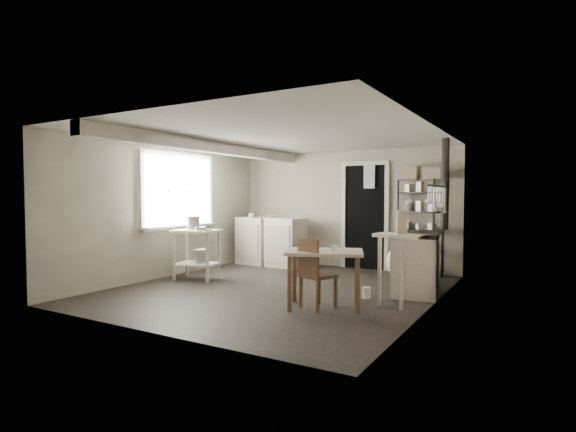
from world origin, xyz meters
The scene contains 31 objects.
floor centered at (0.00, 0.00, 0.00)m, with size 5.00×5.00×0.00m, color black.
ceiling centered at (0.00, 0.00, 2.30)m, with size 5.00×5.00×0.00m, color beige.
wall_back centered at (0.00, 2.50, 1.15)m, with size 4.50×0.02×2.30m, color #B0AB96.
wall_front centered at (0.00, -2.50, 1.15)m, with size 4.50×0.02×2.30m, color #B0AB96.
wall_left centered at (-2.25, 0.00, 1.15)m, with size 0.02×5.00×2.30m, color #B0AB96.
wall_right centered at (2.25, 0.00, 1.15)m, with size 0.02×5.00×2.30m, color #B0AB96.
window centered at (-2.22, 0.20, 1.50)m, with size 0.12×1.76×1.28m, color silver, non-canonical shape.
doorway centered at (0.45, 2.47, 1.00)m, with size 0.96×0.10×2.08m, color silver, non-canonical shape.
ceiling_beam centered at (-1.20, 0.00, 2.20)m, with size 0.18×5.00×0.18m, color silver, non-canonical shape.
wallpaper_panel centered at (2.24, 0.00, 1.15)m, with size 0.01×5.00×2.30m, color beige, non-canonical shape.
utensil_rail centered at (2.19, 0.60, 1.55)m, with size 0.06×1.20×0.44m, color #BCBCBE, non-canonical shape.
prep_table centered at (-1.62, 0.01, 0.40)m, with size 0.73×0.52×0.84m, color silver, non-canonical shape.
stockpot centered at (-1.75, 0.06, 0.94)m, with size 0.23×0.23×0.25m, color #BCBCBE.
saucepan centered at (-1.49, -0.04, 0.85)m, with size 0.18×0.18×0.10m, color #BCBCBE.
bucket centered at (-1.56, 0.05, 0.39)m, with size 0.23×0.23×0.25m, color #BCBCBE.
base_cabinets centered at (-1.38, 1.97, 0.46)m, with size 1.48×0.63×0.97m, color beige, non-canonical shape.
mixing_bowl centered at (-1.33, 1.90, 0.95)m, with size 0.27×0.27×0.07m, color white.
counter_cup centered at (-1.74, 1.81, 0.97)m, with size 0.12×0.12×0.09m, color white.
shelf_rack centered at (1.54, 2.31, 0.95)m, with size 0.81×0.31×1.70m, color black, non-canonical shape.
shelf_jar centered at (1.29, 2.35, 1.37)m, with size 0.08×0.09×0.19m, color white.
storage_box_a centered at (1.32, 2.31, 2.01)m, with size 0.34×0.30×0.23m, color beige.
storage_box_b centered at (1.76, 2.27, 1.99)m, with size 0.31×0.29×0.20m, color beige.
stove centered at (1.88, 0.80, 0.44)m, with size 0.62×1.12×0.88m, color beige, non-canonical shape.
stovepipe centered at (2.17, 1.27, 1.59)m, with size 0.10×0.10×1.31m, color black, non-canonical shape.
side_ledge centered at (1.95, -0.30, 0.43)m, with size 0.62×0.33×0.95m, color silver, non-canonical shape.
oats_box centered at (1.95, -0.27, 1.01)m, with size 0.12×0.19×0.29m, color beige.
work_table centered at (1.08, -0.64, 0.38)m, with size 0.95×0.67×0.73m, color beige, non-canonical shape.
table_cup centered at (1.27, -0.75, 0.80)m, with size 0.10×0.10×0.09m, color white.
chair centered at (1.03, -0.72, 0.48)m, with size 0.37×0.38×0.89m, color #513822, non-canonical shape.
flour_sack centered at (1.31, 1.85, 0.24)m, with size 0.44×0.38×0.53m, color silver.
floor_crock centered at (1.37, 0.11, 0.07)m, with size 0.12×0.12×0.15m, color white.
Camera 1 is at (3.52, -5.75, 1.42)m, focal length 28.00 mm.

